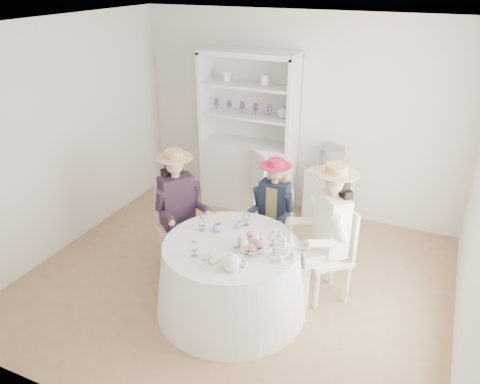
% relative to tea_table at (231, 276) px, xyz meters
% --- Properties ---
extents(ground, '(4.50, 4.50, 0.00)m').
position_rel_tea_table_xyz_m(ground, '(-0.15, 0.44, -0.38)').
color(ground, olive).
rests_on(ground, ground).
extents(ceiling, '(4.50, 4.50, 0.00)m').
position_rel_tea_table_xyz_m(ceiling, '(-0.15, 0.44, 2.32)').
color(ceiling, white).
rests_on(ceiling, wall_back).
extents(wall_back, '(4.50, 0.00, 4.50)m').
position_rel_tea_table_xyz_m(wall_back, '(-0.15, 2.44, 0.97)').
color(wall_back, white).
rests_on(wall_back, ground).
extents(wall_front, '(4.50, 0.00, 4.50)m').
position_rel_tea_table_xyz_m(wall_front, '(-0.15, -1.56, 0.97)').
color(wall_front, white).
rests_on(wall_front, ground).
extents(wall_left, '(0.00, 4.50, 4.50)m').
position_rel_tea_table_xyz_m(wall_left, '(-2.40, 0.44, 0.97)').
color(wall_left, white).
rests_on(wall_left, ground).
extents(tea_table, '(1.52, 1.52, 0.76)m').
position_rel_tea_table_xyz_m(tea_table, '(0.00, 0.00, 0.00)').
color(tea_table, white).
rests_on(tea_table, ground).
extents(hutch, '(1.32, 0.53, 2.21)m').
position_rel_tea_table_xyz_m(hutch, '(-0.76, 2.20, 0.41)').
color(hutch, silver).
rests_on(hutch, ground).
extents(side_table, '(0.64, 0.64, 0.75)m').
position_rel_tea_table_xyz_m(side_table, '(0.42, 2.19, -0.00)').
color(side_table, silver).
rests_on(side_table, ground).
extents(hatbox, '(0.41, 0.41, 0.32)m').
position_rel_tea_table_xyz_m(hatbox, '(0.42, 2.19, 0.53)').
color(hatbox, black).
rests_on(hatbox, side_table).
extents(guest_left, '(0.61, 0.57, 1.41)m').
position_rel_tea_table_xyz_m(guest_left, '(-0.87, 0.46, 0.42)').
color(guest_left, silver).
rests_on(guest_left, ground).
extents(guest_mid, '(0.46, 0.48, 1.28)m').
position_rel_tea_table_xyz_m(guest_mid, '(0.07, 0.99, 0.35)').
color(guest_mid, silver).
rests_on(guest_mid, ground).
extents(guest_right, '(0.64, 0.63, 1.51)m').
position_rel_tea_table_xyz_m(guest_right, '(0.81, 0.56, 0.47)').
color(guest_right, silver).
rests_on(guest_right, ground).
extents(spare_chair, '(0.57, 0.57, 0.98)m').
position_rel_tea_table_xyz_m(spare_chair, '(-0.38, 1.89, 0.15)').
color(spare_chair, silver).
rests_on(spare_chair, ground).
extents(teacup_a, '(0.10, 0.10, 0.07)m').
position_rel_tea_table_xyz_m(teacup_a, '(-0.23, 0.16, 0.42)').
color(teacup_a, white).
rests_on(teacup_a, tea_table).
extents(teacup_b, '(0.09, 0.09, 0.07)m').
position_rel_tea_table_xyz_m(teacup_b, '(-0.06, 0.30, 0.42)').
color(teacup_b, white).
rests_on(teacup_b, tea_table).
extents(teacup_c, '(0.12, 0.12, 0.07)m').
position_rel_tea_table_xyz_m(teacup_c, '(0.25, 0.07, 0.42)').
color(teacup_c, white).
rests_on(teacup_c, tea_table).
extents(flower_bowl, '(0.29, 0.29, 0.06)m').
position_rel_tea_table_xyz_m(flower_bowl, '(0.23, -0.05, 0.41)').
color(flower_bowl, white).
rests_on(flower_bowl, tea_table).
extents(flower_arrangement, '(0.19, 0.20, 0.07)m').
position_rel_tea_table_xyz_m(flower_arrangement, '(0.20, -0.04, 0.48)').
color(flower_arrangement, '#CA657B').
rests_on(flower_arrangement, tea_table).
extents(table_teapot, '(0.23, 0.17, 0.18)m').
position_rel_tea_table_xyz_m(table_teapot, '(0.19, -0.38, 0.46)').
color(table_teapot, white).
rests_on(table_teapot, tea_table).
extents(sandwich_plate, '(0.29, 0.29, 0.06)m').
position_rel_tea_table_xyz_m(sandwich_plate, '(-0.02, -0.33, 0.40)').
color(sandwich_plate, white).
rests_on(sandwich_plate, tea_table).
extents(cupcake_stand, '(0.26, 0.26, 0.24)m').
position_rel_tea_table_xyz_m(cupcake_stand, '(0.55, -0.02, 0.47)').
color(cupcake_stand, white).
rests_on(cupcake_stand, tea_table).
extents(stemware_set, '(0.83, 0.80, 0.15)m').
position_rel_tea_table_xyz_m(stemware_set, '(-0.00, 0.00, 0.46)').
color(stemware_set, white).
rests_on(stemware_set, tea_table).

